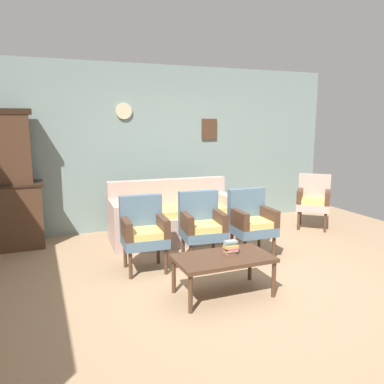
{
  "coord_description": "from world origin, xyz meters",
  "views": [
    {
      "loc": [
        -1.94,
        -3.67,
        1.79
      ],
      "look_at": [
        -0.03,
        1.09,
        0.85
      ],
      "focal_mm": 36.28,
      "sensor_mm": 36.0,
      "label": 1
    }
  ],
  "objects_px": {
    "side_cabinet": "(1,217)",
    "armchair_by_doorway": "(144,230)",
    "armchair_near_couch_end": "(202,224)",
    "armchair_near_cabinet": "(251,220)",
    "wingback_chair_by_fireplace": "(313,199)",
    "coffee_table": "(223,260)",
    "book_stack_on_table": "(230,247)",
    "floral_couch": "(173,219)"
  },
  "relations": [
    {
      "from": "armchair_by_doorway",
      "to": "armchair_near_couch_end",
      "type": "height_order",
      "value": "same"
    },
    {
      "from": "armchair_by_doorway",
      "to": "armchair_near_cabinet",
      "type": "bearing_deg",
      "value": -3.1
    },
    {
      "from": "armchair_near_couch_end",
      "to": "book_stack_on_table",
      "type": "distance_m",
      "value": 0.96
    },
    {
      "from": "armchair_near_couch_end",
      "to": "coffee_table",
      "type": "xyz_separation_m",
      "value": [
        -0.19,
        -1.0,
        -0.12
      ]
    },
    {
      "from": "book_stack_on_table",
      "to": "armchair_near_cabinet",
      "type": "bearing_deg",
      "value": 48.83
    },
    {
      "from": "wingback_chair_by_fireplace",
      "to": "book_stack_on_table",
      "type": "xyz_separation_m",
      "value": [
        -2.47,
        -1.73,
        -0.01
      ]
    },
    {
      "from": "armchair_by_doorway",
      "to": "wingback_chair_by_fireplace",
      "type": "distance_m",
      "value": 3.25
    },
    {
      "from": "wingback_chair_by_fireplace",
      "to": "armchair_by_doorway",
      "type": "bearing_deg",
      "value": -166.11
    },
    {
      "from": "armchair_near_couch_end",
      "to": "book_stack_on_table",
      "type": "height_order",
      "value": "armchair_near_couch_end"
    },
    {
      "from": "armchair_near_couch_end",
      "to": "floral_couch",
      "type": "bearing_deg",
      "value": 92.62
    },
    {
      "from": "coffee_table",
      "to": "book_stack_on_table",
      "type": "height_order",
      "value": "book_stack_on_table"
    },
    {
      "from": "armchair_near_cabinet",
      "to": "wingback_chair_by_fireplace",
      "type": "xyz_separation_m",
      "value": [
        1.71,
        0.86,
        0.0
      ]
    },
    {
      "from": "wingback_chair_by_fireplace",
      "to": "armchair_near_cabinet",
      "type": "bearing_deg",
      "value": -153.35
    },
    {
      "from": "coffee_table",
      "to": "book_stack_on_table",
      "type": "distance_m",
      "value": 0.16
    },
    {
      "from": "side_cabinet",
      "to": "armchair_near_couch_end",
      "type": "bearing_deg",
      "value": -32.02
    },
    {
      "from": "floral_couch",
      "to": "book_stack_on_table",
      "type": "xyz_separation_m",
      "value": [
        -0.04,
        -1.96,
        0.16
      ]
    },
    {
      "from": "side_cabinet",
      "to": "armchair_by_doorway",
      "type": "distance_m",
      "value": 2.25
    },
    {
      "from": "floral_couch",
      "to": "armchair_by_doorway",
      "type": "bearing_deg",
      "value": -125.5
    },
    {
      "from": "coffee_table",
      "to": "armchair_near_cabinet",
      "type": "bearing_deg",
      "value": 46.63
    },
    {
      "from": "side_cabinet",
      "to": "armchair_by_doorway",
      "type": "xyz_separation_m",
      "value": [
        1.66,
        -1.52,
        0.03
      ]
    },
    {
      "from": "armchair_near_couch_end",
      "to": "armchair_by_doorway",
      "type": "bearing_deg",
      "value": -179.9
    },
    {
      "from": "armchair_near_cabinet",
      "to": "wingback_chair_by_fireplace",
      "type": "bearing_deg",
      "value": 26.65
    },
    {
      "from": "coffee_table",
      "to": "book_stack_on_table",
      "type": "bearing_deg",
      "value": 23.41
    },
    {
      "from": "floral_couch",
      "to": "armchair_near_couch_end",
      "type": "relative_size",
      "value": 2.12
    },
    {
      "from": "wingback_chair_by_fireplace",
      "to": "floral_couch",
      "type": "bearing_deg",
      "value": 174.73
    },
    {
      "from": "armchair_near_cabinet",
      "to": "coffee_table",
      "type": "relative_size",
      "value": 0.9
    },
    {
      "from": "wingback_chair_by_fireplace",
      "to": "book_stack_on_table",
      "type": "relative_size",
      "value": 6.09
    },
    {
      "from": "book_stack_on_table",
      "to": "armchair_near_couch_end",
      "type": "bearing_deg",
      "value": 85.07
    },
    {
      "from": "floral_couch",
      "to": "armchair_by_doorway",
      "type": "relative_size",
      "value": 2.12
    },
    {
      "from": "armchair_near_cabinet",
      "to": "coffee_table",
      "type": "height_order",
      "value": "armchair_near_cabinet"
    },
    {
      "from": "floral_couch",
      "to": "book_stack_on_table",
      "type": "height_order",
      "value": "floral_couch"
    },
    {
      "from": "floral_couch",
      "to": "armchair_near_couch_end",
      "type": "distance_m",
      "value": 1.02
    },
    {
      "from": "wingback_chair_by_fireplace",
      "to": "book_stack_on_table",
      "type": "distance_m",
      "value": 3.02
    },
    {
      "from": "side_cabinet",
      "to": "armchair_near_couch_end",
      "type": "height_order",
      "value": "side_cabinet"
    },
    {
      "from": "armchair_by_doorway",
      "to": "armchair_near_cabinet",
      "type": "distance_m",
      "value": 1.45
    },
    {
      "from": "armchair_by_doorway",
      "to": "armchair_near_couch_end",
      "type": "bearing_deg",
      "value": 0.1
    },
    {
      "from": "armchair_near_cabinet",
      "to": "coffee_table",
      "type": "xyz_separation_m",
      "value": [
        -0.87,
        -0.92,
        -0.12
      ]
    },
    {
      "from": "side_cabinet",
      "to": "armchair_by_doorway",
      "type": "relative_size",
      "value": 1.28
    },
    {
      "from": "wingback_chair_by_fireplace",
      "to": "book_stack_on_table",
      "type": "bearing_deg",
      "value": -145.01
    },
    {
      "from": "floral_couch",
      "to": "book_stack_on_table",
      "type": "bearing_deg",
      "value": -91.06
    },
    {
      "from": "armchair_by_doorway",
      "to": "armchair_near_cabinet",
      "type": "relative_size",
      "value": 1.0
    },
    {
      "from": "side_cabinet",
      "to": "armchair_near_couch_end",
      "type": "distance_m",
      "value": 2.85
    }
  ]
}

